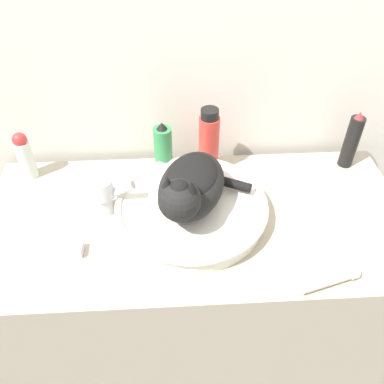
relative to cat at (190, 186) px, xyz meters
The scene contains 11 objects.
wall_back 0.40m from the cat, 87.39° to the left, with size 8.00×0.05×2.40m.
vanity_counter 0.57m from the cat, 28.63° to the left, with size 1.23×0.58×0.88m.
sink_basin 0.10m from the cat, 73.98° to the left, with size 0.43×0.43×0.06m.
cat is the anchor object (origin of this frame).
faucet 0.25m from the cat, 167.80° to the left, with size 0.13×0.06×0.12m.
spray_bottle_trigger 0.25m from the cat, 107.61° to the left, with size 0.06×0.06×0.18m.
hairspray_can_black 0.58m from the cat, 23.46° to the left, with size 0.05×0.05×0.20m.
shampoo_bottle_tall 0.24m from the cat, 72.94° to the left, with size 0.06×0.06×0.22m.
deodorant_stick 0.55m from the cat, 155.45° to the left, with size 0.05×0.05×0.16m.
cream_tube 0.42m from the cat, 35.21° to the right, with size 0.16×0.08×0.04m.
soap_bar 0.36m from the cat, 162.79° to the right, with size 0.08×0.04×0.02m.
Camera 1 is at (-0.06, -0.53, 1.72)m, focal length 38.00 mm.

